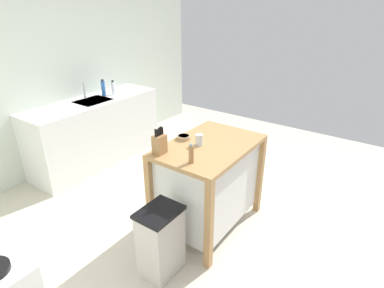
% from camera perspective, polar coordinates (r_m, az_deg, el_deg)
% --- Properties ---
extents(ground_plane, '(6.28, 6.28, 0.00)m').
position_cam_1_polar(ground_plane, '(3.46, 3.50, -13.79)').
color(ground_plane, beige).
rests_on(ground_plane, ground).
extents(wall_back, '(5.28, 0.10, 2.60)m').
position_cam_1_polar(wall_back, '(4.55, -23.48, 11.98)').
color(wall_back, silver).
rests_on(wall_back, ground).
extents(kitchen_island, '(1.06, 0.71, 0.91)m').
position_cam_1_polar(kitchen_island, '(3.15, 2.99, -6.69)').
color(kitchen_island, '#AD7F4C').
rests_on(kitchen_island, ground).
extents(knife_block, '(0.11, 0.09, 0.24)m').
position_cam_1_polar(knife_block, '(2.77, -5.88, 0.07)').
color(knife_block, '#9E7042').
rests_on(knife_block, kitchen_island).
extents(bowl_ceramic_wide, '(0.13, 0.13, 0.04)m').
position_cam_1_polar(bowl_ceramic_wide, '(3.06, -1.50, 1.25)').
color(bowl_ceramic_wide, tan).
rests_on(bowl_ceramic_wide, kitchen_island).
extents(drinking_cup, '(0.07, 0.07, 0.11)m').
position_cam_1_polar(drinking_cup, '(2.92, 1.30, 0.76)').
color(drinking_cup, silver).
rests_on(drinking_cup, kitchen_island).
extents(pepper_grinder, '(0.04, 0.04, 0.18)m').
position_cam_1_polar(pepper_grinder, '(2.60, -0.14, -1.73)').
color(pepper_grinder, '#9E7042').
rests_on(pepper_grinder, kitchen_island).
extents(trash_bin, '(0.36, 0.28, 0.63)m').
position_cam_1_polar(trash_bin, '(2.75, -5.64, -17.10)').
color(trash_bin, '#B7B2A8').
rests_on(trash_bin, ground).
extents(sink_counter, '(1.89, 0.60, 0.91)m').
position_cam_1_polar(sink_counter, '(4.64, -16.88, 2.19)').
color(sink_counter, silver).
rests_on(sink_counter, ground).
extents(sink_faucet, '(0.02, 0.02, 0.22)m').
position_cam_1_polar(sink_faucet, '(4.57, -18.86, 9.08)').
color(sink_faucet, '#B7BCC1').
rests_on(sink_faucet, sink_counter).
extents(bottle_dish_soap, '(0.05, 0.05, 0.20)m').
position_cam_1_polar(bottle_dish_soap, '(4.67, -14.02, 9.78)').
color(bottle_dish_soap, white).
rests_on(bottle_dish_soap, sink_counter).
extents(bottle_spray_cleaner, '(0.06, 0.06, 0.23)m').
position_cam_1_polar(bottle_spray_cleaner, '(4.63, -15.70, 9.66)').
color(bottle_spray_cleaner, blue).
rests_on(bottle_spray_cleaner, sink_counter).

